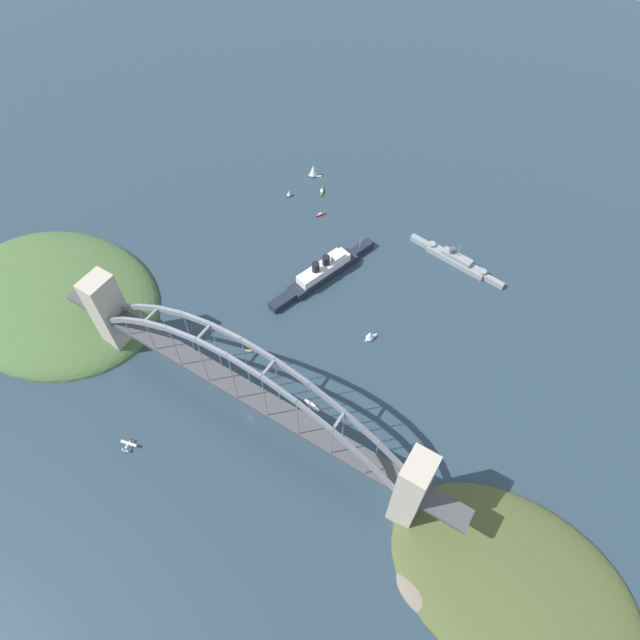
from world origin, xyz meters
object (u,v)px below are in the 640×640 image
(ocean_liner, at_px, (323,272))
(naval_cruiser, at_px, (455,259))
(small_boat_1, at_px, (370,335))
(small_boat_2, at_px, (312,405))
(seaplane_taxiing_near_bridge, at_px, (128,445))
(small_boat_3, at_px, (313,170))
(harbor_arch_bridge, at_px, (244,390))
(small_boat_5, at_px, (321,215))
(small_boat_0, at_px, (253,350))
(small_boat_6, at_px, (322,191))
(small_boat_4, at_px, (289,193))

(ocean_liner, distance_m, naval_cruiser, 98.83)
(small_boat_1, height_order, small_boat_2, small_boat_1)
(seaplane_taxiing_near_bridge, distance_m, small_boat_3, 266.83)
(harbor_arch_bridge, bearing_deg, small_boat_5, 108.65)
(small_boat_0, relative_size, small_boat_5, 1.01)
(seaplane_taxiing_near_bridge, distance_m, small_boat_5, 225.99)
(small_boat_2, xyz_separation_m, small_boat_5, (-85.96, 146.64, 0.01))
(harbor_arch_bridge, xyz_separation_m, small_boat_5, (-58.31, 172.80, -32.36))
(harbor_arch_bridge, distance_m, small_boat_6, 212.46)
(harbor_arch_bridge, relative_size, small_boat_1, 28.67)
(small_boat_6, bearing_deg, small_boat_5, -59.90)
(small_boat_4, bearing_deg, ocean_liner, -40.32)
(seaplane_taxiing_near_bridge, xyz_separation_m, small_boat_2, (76.09, 79.13, -1.00))
(small_boat_1, distance_m, small_boat_6, 151.18)
(small_boat_3, height_order, small_boat_4, small_boat_3)
(ocean_liner, bearing_deg, harbor_arch_bridge, -79.49)
(small_boat_5, bearing_deg, small_boat_6, 120.10)
(small_boat_1, height_order, small_boat_5, small_boat_1)
(harbor_arch_bridge, height_order, small_boat_2, harbor_arch_bridge)
(naval_cruiser, height_order, small_boat_1, naval_cruiser)
(small_boat_4, height_order, small_boat_6, small_boat_4)
(harbor_arch_bridge, bearing_deg, small_boat_2, 43.41)
(harbor_arch_bridge, relative_size, small_boat_6, 22.07)
(ocean_liner, height_order, small_boat_3, ocean_liner)
(small_boat_0, distance_m, small_boat_1, 77.97)
(ocean_liner, bearing_deg, small_boat_6, 122.73)
(small_boat_2, xyz_separation_m, small_boat_3, (-116.94, 184.53, 5.25))
(small_boat_0, xyz_separation_m, small_boat_2, (54.64, -13.19, 0.03))
(small_boat_4, bearing_deg, naval_cruiser, 1.72)
(naval_cruiser, distance_m, seaplane_taxiing_near_bridge, 256.73)
(ocean_liner, height_order, small_boat_4, ocean_liner)
(seaplane_taxiing_near_bridge, relative_size, small_boat_3, 0.78)
(small_boat_3, relative_size, small_boat_6, 1.06)
(small_boat_0, height_order, small_boat_4, small_boat_4)
(small_boat_0, height_order, small_boat_3, small_boat_3)
(seaplane_taxiing_near_bridge, bearing_deg, small_boat_5, 92.50)
(ocean_liner, distance_m, small_boat_4, 92.38)
(harbor_arch_bridge, distance_m, small_boat_2, 49.97)
(seaplane_taxiing_near_bridge, distance_m, small_boat_0, 94.78)
(small_boat_2, xyz_separation_m, small_boat_4, (-120.08, 152.28, 2.12))
(seaplane_taxiing_near_bridge, relative_size, small_boat_6, 0.83)
(ocean_liner, relative_size, seaplane_taxiing_near_bridge, 9.26)
(ocean_liner, distance_m, small_boat_2, 105.14)
(ocean_liner, height_order, small_boat_1, ocean_liner)
(naval_cruiser, bearing_deg, small_boat_3, 168.92)
(harbor_arch_bridge, xyz_separation_m, small_boat_6, (-72.40, 197.10, -32.40))
(seaplane_taxiing_near_bridge, xyz_separation_m, small_boat_1, (81.56, 141.86, 2.25))
(harbor_arch_bridge, distance_m, small_boat_5, 185.22)
(harbor_arch_bridge, distance_m, small_boat_4, 203.22)
(small_boat_2, relative_size, small_boat_6, 0.96)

